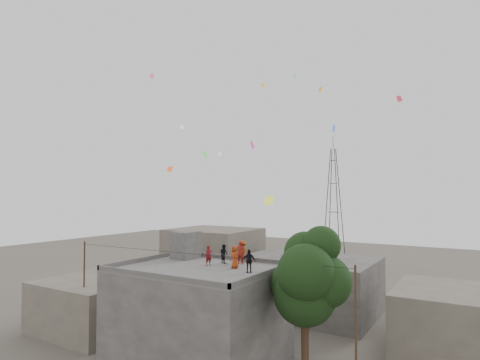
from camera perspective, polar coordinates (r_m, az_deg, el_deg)
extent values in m
cube|color=#44423F|center=(27.68, -5.93, -18.64)|extent=(10.00, 8.00, 6.00)
cube|color=#585653|center=(26.97, -5.91, -12.42)|extent=(10.00, 8.00, 0.10)
cube|color=#44423F|center=(30.11, -1.30, -10.95)|extent=(10.00, 0.15, 0.30)
cube|color=#44423F|center=(23.97, -11.74, -13.22)|extent=(10.00, 0.15, 0.30)
cube|color=#44423F|center=(24.33, 3.62, -13.10)|extent=(0.15, 8.00, 0.30)
cube|color=#44423F|center=(30.12, -13.53, -10.89)|extent=(0.15, 8.00, 0.30)
cube|color=#44423F|center=(30.78, -7.75, -9.14)|extent=(1.60, 1.80, 2.00)
cube|color=#5A5347|center=(36.67, -18.31, -16.00)|extent=(8.00, 10.00, 4.00)
cube|color=#44423F|center=(38.76, 9.62, -14.54)|extent=(12.00, 9.00, 5.00)
cube|color=#5A5347|center=(45.95, -3.75, -11.31)|extent=(9.00, 8.00, 7.00)
cube|color=#5A5347|center=(32.40, 27.86, -17.41)|extent=(7.00, 8.00, 4.40)
cylinder|color=black|center=(25.01, 9.24, -22.90)|extent=(0.44, 0.44, 4.00)
cylinder|color=black|center=(24.52, 9.66, -19.37)|extent=(0.64, 0.91, 2.14)
sphere|color=black|center=(24.06, 9.20, -15.76)|extent=(3.60, 3.60, 3.60)
sphere|color=black|center=(23.77, 12.00, -13.93)|extent=(3.00, 3.00, 3.00)
sphere|color=black|center=(24.76, 7.65, -14.42)|extent=(2.80, 2.80, 2.80)
sphere|color=black|center=(22.89, 9.36, -12.89)|extent=(3.20, 3.20, 3.20)
sphere|color=black|center=(24.57, 9.31, -10.24)|extent=(2.60, 2.60, 2.60)
sphere|color=black|center=(23.82, 11.52, -9.03)|extent=(2.20, 2.20, 2.20)
cylinder|color=black|center=(33.00, -21.31, -14.53)|extent=(0.12, 0.12, 7.40)
cylinder|color=black|center=(22.10, 16.17, -21.03)|extent=(0.12, 0.12, 7.40)
cylinder|color=black|center=(25.50, -6.72, -10.41)|extent=(20.00, 0.52, 0.02)
cylinder|color=black|center=(63.83, 12.21, -3.69)|extent=(1.27, 1.27, 18.01)
cylinder|color=black|center=(63.29, 13.67, -3.69)|extent=(1.27, 1.27, 18.01)
cylinder|color=black|center=(64.91, 14.13, -3.65)|extent=(1.27, 1.27, 18.01)
cylinder|color=black|center=(65.43, 12.70, -3.64)|extent=(1.27, 1.27, 18.01)
cube|color=black|center=(64.75, 13.22, -8.45)|extent=(2.36, 0.08, 0.08)
cube|color=black|center=(64.75, 13.22, -8.45)|extent=(0.08, 2.36, 0.08)
cube|color=black|center=(64.39, 13.18, -4.47)|extent=(1.81, 0.08, 0.08)
cube|color=black|center=(64.39, 13.18, -4.47)|extent=(0.08, 1.81, 0.08)
cube|color=black|center=(64.35, 13.15, -0.46)|extent=(1.26, 0.08, 0.08)
cube|color=black|center=(64.35, 13.15, -0.46)|extent=(0.08, 1.26, 0.08)
cube|color=black|center=(64.55, 13.13, 2.73)|extent=(0.82, 0.08, 0.08)
cube|color=black|center=(64.55, 13.13, 2.73)|extent=(0.08, 0.82, 0.08)
cylinder|color=black|center=(64.83, 13.11, 5.20)|extent=(0.08, 0.08, 2.00)
imported|color=maroon|center=(28.16, 0.06, -10.27)|extent=(0.64, 0.50, 1.56)
imported|color=#A53A12|center=(26.55, -0.76, -10.89)|extent=(0.85, 0.74, 1.46)
imported|color=black|center=(28.48, -2.31, -10.43)|extent=(0.77, 0.69, 1.31)
imported|color=black|center=(25.14, 1.26, -11.44)|extent=(0.90, 0.70, 1.42)
imported|color=#9B4111|center=(28.87, 0.42, -10.11)|extent=(0.99, 0.57, 1.52)
imported|color=maroon|center=(27.69, -4.48, -10.65)|extent=(0.50, 0.58, 1.33)
plane|color=#F15719|center=(37.53, -9.94, 1.55)|extent=(0.57, 0.30, 0.49)
plane|color=#FD27A9|center=(31.03, 1.73, 5.03)|extent=(0.56, 0.52, 0.53)
plane|color=yellow|center=(36.25, 3.26, 13.32)|extent=(0.40, 0.27, 0.34)
plane|color=blue|center=(29.79, 13.21, 7.19)|extent=(0.29, 0.40, 0.47)
plane|color=white|center=(41.78, -8.25, 7.47)|extent=(0.39, 0.49, 0.39)
plane|color=orange|center=(39.19, 11.35, 12.52)|extent=(0.23, 0.45, 0.40)
plane|color=green|center=(29.10, -5.05, 3.67)|extent=(0.31, 0.55, 0.46)
plane|color=#C72E47|center=(33.51, 21.71, 10.70)|extent=(0.49, 0.43, 0.40)
plane|color=yellow|center=(33.45, -3.97, 14.89)|extent=(0.55, 0.51, 0.33)
plane|color=#478CD7|center=(41.54, 7.79, 14.46)|extent=(0.28, 0.30, 0.32)
plane|color=#FF50A5|center=(41.36, -12.41, 14.23)|extent=(0.47, 0.21, 0.43)
plane|color=#DCF336|center=(28.02, 4.11, -2.88)|extent=(0.69, 0.38, 0.60)
plane|color=white|center=(41.12, -2.91, 3.79)|extent=(0.40, 0.14, 0.38)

